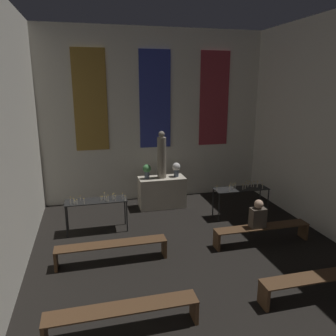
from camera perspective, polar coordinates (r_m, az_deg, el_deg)
wall_back at (r=10.80m, az=-2.32°, el=9.06°), size 7.45×0.16×5.49m
altar at (r=10.33m, az=-1.08°, el=-4.22°), size 1.44×0.66×0.96m
statue at (r=10.02m, az=-1.11°, el=2.07°), size 0.27×0.27×1.45m
flower_vase_left at (r=10.03m, az=-3.70°, el=-0.37°), size 0.25×0.25×0.45m
flower_vase_right at (r=10.23m, az=1.45°, el=-0.05°), size 0.25×0.25×0.45m
candle_rack_left at (r=8.77m, az=-12.36°, el=-6.09°), size 1.58×0.51×1.05m
candle_rack_right at (r=9.75m, az=12.62°, el=-3.99°), size 1.58×0.51×1.04m
pew_second_left at (r=5.62m, az=-7.86°, el=-23.76°), size 2.40×0.36×0.44m
pew_second_right at (r=6.88m, az=25.26°, el=-17.28°), size 2.40×0.36×0.44m
pew_back_left at (r=7.42m, az=-9.76°, el=-13.55°), size 2.40×0.36×0.44m
pew_back_right at (r=8.41m, az=16.01°, el=-10.40°), size 2.40×0.36×0.44m
person_seated at (r=8.19m, az=15.39°, el=-7.90°), size 0.36×0.24×0.69m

